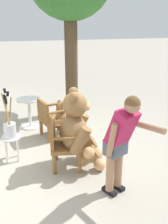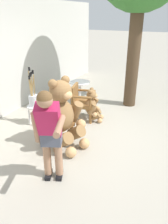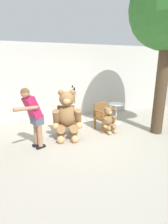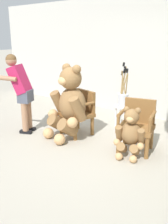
{
  "view_description": "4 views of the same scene",
  "coord_description": "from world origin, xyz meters",
  "px_view_note": "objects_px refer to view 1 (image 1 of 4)",
  "views": [
    {
      "loc": [
        -4.39,
        1.25,
        2.42
      ],
      "look_at": [
        -0.02,
        -0.09,
        0.75
      ],
      "focal_mm": 40.0,
      "sensor_mm": 36.0,
      "label": 1
    },
    {
      "loc": [
        -3.81,
        -1.76,
        2.42
      ],
      "look_at": [
        -0.33,
        -0.06,
        0.66
      ],
      "focal_mm": 35.0,
      "sensor_mm": 36.0,
      "label": 2
    },
    {
      "loc": [
        -1.85,
        -4.35,
        2.09
      ],
      "look_at": [
        -0.08,
        0.39,
        0.67
      ],
      "focal_mm": 28.0,
      "sensor_mm": 36.0,
      "label": 3
    },
    {
      "loc": [
        2.28,
        -3.21,
        1.86
      ],
      "look_at": [
        -0.18,
        0.05,
        0.63
      ],
      "focal_mm": 40.0,
      "sensor_mm": 36.0,
      "label": 4
    }
  ],
  "objects_px": {
    "wooden_chair_left": "(63,143)",
    "wooden_chair_right": "(51,118)",
    "white_stool": "(11,142)",
    "person_visitor": "(121,138)",
    "teddy_bear_small": "(63,118)",
    "teddy_bear_large": "(78,130)",
    "brush_bucket": "(10,127)",
    "round_side_table": "(29,110)"
  },
  "relations": [
    {
      "from": "teddy_bear_small",
      "to": "brush_bucket",
      "type": "distance_m",
      "value": 1.4
    },
    {
      "from": "person_visitor",
      "to": "wooden_chair_right",
      "type": "bearing_deg",
      "value": 15.32
    },
    {
      "from": "teddy_bear_large",
      "to": "white_stool",
      "type": "xyz_separation_m",
      "value": [
        0.53,
        1.11,
        -0.33
      ]
    },
    {
      "from": "brush_bucket",
      "to": "wooden_chair_left",
      "type": "bearing_deg",
      "value": -120.2
    },
    {
      "from": "white_stool",
      "to": "teddy_bear_small",
      "type": "bearing_deg",
      "value": -56.17
    },
    {
      "from": "teddy_bear_large",
      "to": "round_side_table",
      "type": "bearing_deg",
      "value": 18.25
    },
    {
      "from": "teddy_bear_large",
      "to": "white_stool",
      "type": "relative_size",
      "value": 3.03
    },
    {
      "from": "teddy_bear_large",
      "to": "brush_bucket",
      "type": "xyz_separation_m",
      "value": [
        0.53,
        1.11,
        -0.03
      ]
    },
    {
      "from": "wooden_chair_left",
      "to": "white_stool",
      "type": "relative_size",
      "value": 1.87
    },
    {
      "from": "wooden_chair_right",
      "to": "white_stool",
      "type": "relative_size",
      "value": 1.87
    },
    {
      "from": "brush_bucket",
      "to": "wooden_chair_right",
      "type": "bearing_deg",
      "value": -49.24
    },
    {
      "from": "wooden_chair_right",
      "to": "round_side_table",
      "type": "height_order",
      "value": "wooden_chair_right"
    },
    {
      "from": "wooden_chair_left",
      "to": "wooden_chair_right",
      "type": "relative_size",
      "value": 1.0
    },
    {
      "from": "person_visitor",
      "to": "wooden_chair_left",
      "type": "bearing_deg",
      "value": 31.89
    },
    {
      "from": "brush_bucket",
      "to": "round_side_table",
      "type": "distance_m",
      "value": 1.51
    },
    {
      "from": "wooden_chair_right",
      "to": "teddy_bear_large",
      "type": "bearing_deg",
      "value": -168.75
    },
    {
      "from": "brush_bucket",
      "to": "round_side_table",
      "type": "xyz_separation_m",
      "value": [
        1.42,
        -0.47,
        -0.21
      ]
    },
    {
      "from": "teddy_bear_small",
      "to": "brush_bucket",
      "type": "height_order",
      "value": "brush_bucket"
    },
    {
      "from": "teddy_bear_small",
      "to": "white_stool",
      "type": "relative_size",
      "value": 1.77
    },
    {
      "from": "teddy_bear_small",
      "to": "white_stool",
      "type": "distance_m",
      "value": 1.37
    },
    {
      "from": "brush_bucket",
      "to": "round_side_table",
      "type": "height_order",
      "value": "brush_bucket"
    },
    {
      "from": "wooden_chair_right",
      "to": "brush_bucket",
      "type": "height_order",
      "value": "brush_bucket"
    },
    {
      "from": "brush_bucket",
      "to": "round_side_table",
      "type": "relative_size",
      "value": 1.27
    },
    {
      "from": "teddy_bear_small",
      "to": "round_side_table",
      "type": "bearing_deg",
      "value": 45.68
    },
    {
      "from": "person_visitor",
      "to": "teddy_bear_large",
      "type": "bearing_deg",
      "value": 20.57
    },
    {
      "from": "wooden_chair_right",
      "to": "teddy_bear_small",
      "type": "bearing_deg",
      "value": -85.06
    },
    {
      "from": "wooden_chair_right",
      "to": "teddy_bear_small",
      "type": "xyz_separation_m",
      "value": [
        0.02,
        -0.28,
        -0.06
      ]
    },
    {
      "from": "wooden_chair_left",
      "to": "wooden_chair_right",
      "type": "height_order",
      "value": "same"
    },
    {
      "from": "wooden_chair_right",
      "to": "teddy_bear_large",
      "type": "height_order",
      "value": "teddy_bear_large"
    },
    {
      "from": "person_visitor",
      "to": "white_stool",
      "type": "bearing_deg",
      "value": 44.77
    },
    {
      "from": "white_stool",
      "to": "brush_bucket",
      "type": "xyz_separation_m",
      "value": [
        -0.0,
        0.0,
        0.3
      ]
    },
    {
      "from": "wooden_chair_right",
      "to": "person_visitor",
      "type": "relative_size",
      "value": 0.55
    },
    {
      "from": "teddy_bear_large",
      "to": "person_visitor",
      "type": "height_order",
      "value": "person_visitor"
    },
    {
      "from": "teddy_bear_small",
      "to": "teddy_bear_large",
      "type": "bearing_deg",
      "value": 178.67
    },
    {
      "from": "teddy_bear_small",
      "to": "round_side_table",
      "type": "xyz_separation_m",
      "value": [
        0.66,
        0.67,
        0.05
      ]
    },
    {
      "from": "brush_bucket",
      "to": "white_stool",
      "type": "bearing_deg",
      "value": -75.35
    },
    {
      "from": "teddy_bear_small",
      "to": "round_side_table",
      "type": "relative_size",
      "value": 1.13
    },
    {
      "from": "wooden_chair_right",
      "to": "teddy_bear_large",
      "type": "distance_m",
      "value": 1.31
    },
    {
      "from": "teddy_bear_large",
      "to": "white_stool",
      "type": "distance_m",
      "value": 1.27
    },
    {
      "from": "teddy_bear_small",
      "to": "round_side_table",
      "type": "distance_m",
      "value": 0.94
    },
    {
      "from": "white_stool",
      "to": "round_side_table",
      "type": "xyz_separation_m",
      "value": [
        1.42,
        -0.46,
        0.09
      ]
    },
    {
      "from": "person_visitor",
      "to": "round_side_table",
      "type": "bearing_deg",
      "value": 19.01
    }
  ]
}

